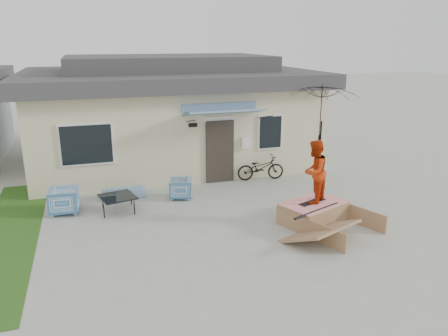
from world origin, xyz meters
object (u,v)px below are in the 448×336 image
object	(u,v)px
armchair_right	(180,187)
skateboard	(312,201)
skate_ramp	(313,213)
skater	(314,170)
armchair_left	(64,199)
patio_umbrella	(321,132)
bicycle	(261,165)
loveseat	(124,189)
coffee_table	(118,203)

from	to	relation	value
armchair_right	skateboard	size ratio (longest dim) A/B	0.78
skate_ramp	skater	bearing A→B (deg)	90.00
armchair_left	skater	distance (m)	6.84
patio_umbrella	skate_ramp	bearing A→B (deg)	-121.45
bicycle	skate_ramp	world-z (taller)	bicycle
bicycle	skater	size ratio (longest dim) A/B	0.98
armchair_left	skate_ramp	size ratio (longest dim) A/B	0.36
armchair_right	bicycle	world-z (taller)	bicycle
loveseat	patio_umbrella	xyz separation A→B (m)	(6.36, -0.54, 1.50)
bicycle	skater	xyz separation A→B (m)	(-0.07, -3.75, 0.91)
patio_umbrella	skater	distance (m)	3.38
skate_ramp	skateboard	distance (m)	0.30
skater	bicycle	bearing A→B (deg)	-129.72
armchair_left	skater	xyz separation A→B (m)	(6.23, -2.63, 1.03)
armchair_left	skate_ramp	distance (m)	6.81
loveseat	armchair_right	size ratio (longest dim) A/B	1.91
skate_ramp	skateboard	bearing A→B (deg)	90.00
armchair_right	loveseat	bearing A→B (deg)	-93.48
loveseat	armchair_left	distance (m)	1.83
skate_ramp	armchair_left	bearing A→B (deg)	135.38
coffee_table	skater	size ratio (longest dim) A/B	0.55
coffee_table	skater	distance (m)	5.47
bicycle	skater	distance (m)	3.85
armchair_left	bicycle	xyz separation A→B (m)	(6.31, 1.11, 0.12)
loveseat	skater	world-z (taller)	skater
patio_umbrella	skate_ramp	world-z (taller)	patio_umbrella
armchair_right	bicycle	bearing A→B (deg)	123.39
armchair_right	skateboard	bearing A→B (deg)	62.16
loveseat	skate_ramp	size ratio (longest dim) A/B	0.59
skateboard	skate_ramp	bearing A→B (deg)	-90.14
armchair_right	coffee_table	distance (m)	1.96
skateboard	patio_umbrella	bearing A→B (deg)	36.28
armchair_right	bicycle	xyz separation A→B (m)	(3.00, 0.94, 0.18)
patio_umbrella	bicycle	bearing A→B (deg)	152.47
coffee_table	patio_umbrella	xyz separation A→B (m)	(6.61, 0.54, 1.53)
loveseat	armchair_right	xyz separation A→B (m)	(1.65, -0.58, 0.09)
armchair_right	armchair_left	bearing A→B (deg)	-71.04
patio_umbrella	skater	bearing A→B (deg)	-122.19
armchair_right	skater	distance (m)	4.19
armchair_left	patio_umbrella	xyz separation A→B (m)	(8.03, 0.22, 1.35)
armchair_left	skateboard	distance (m)	6.77
skate_ramp	bicycle	bearing A→B (deg)	67.79
loveseat	skateboard	distance (m)	5.70
armchair_left	armchair_right	size ratio (longest dim) A/B	1.17
skate_ramp	skateboard	size ratio (longest dim) A/B	2.51
coffee_table	bicycle	world-z (taller)	bicycle
skateboard	skater	distance (m)	0.85
loveseat	skater	xyz separation A→B (m)	(4.57, -3.39, 1.17)
armchair_right	coffee_table	size ratio (longest dim) A/B	0.75
bicycle	skater	bearing A→B (deg)	-173.61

